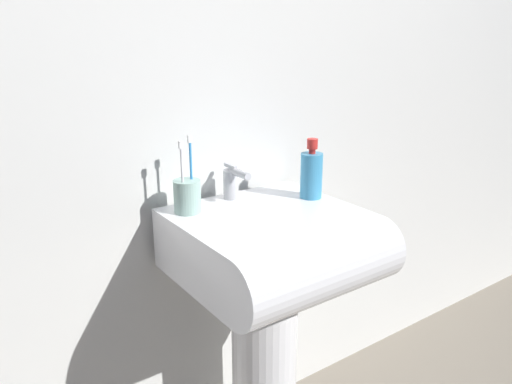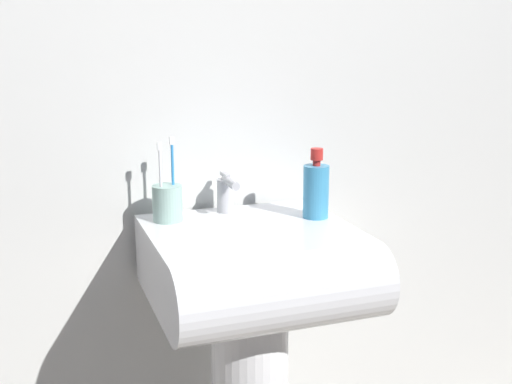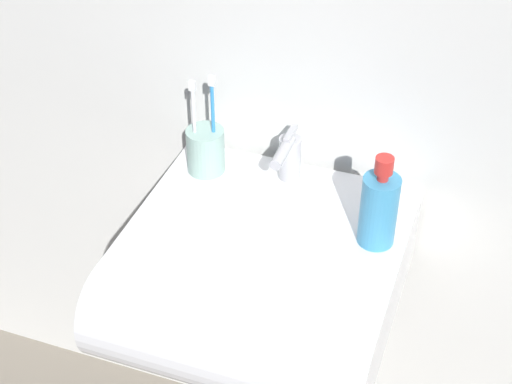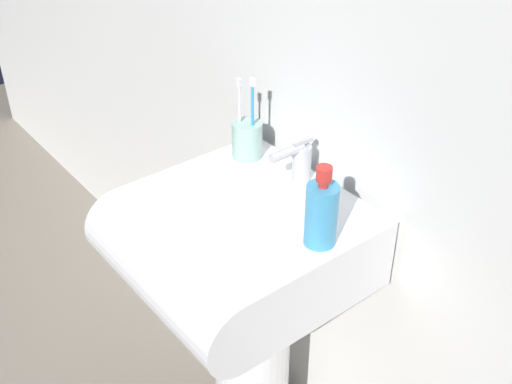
% 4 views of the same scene
% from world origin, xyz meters
% --- Properties ---
extents(wall_back, '(5.00, 0.05, 2.40)m').
position_xyz_m(wall_back, '(0.00, 0.25, 1.20)').
color(wall_back, silver).
rests_on(wall_back, ground).
extents(sink_basin, '(0.50, 0.50, 0.18)m').
position_xyz_m(sink_basin, '(0.00, -0.06, 0.78)').
color(sink_basin, white).
rests_on(sink_basin, sink_pedestal).
extents(faucet, '(0.04, 0.12, 0.11)m').
position_xyz_m(faucet, '(-0.01, 0.15, 0.92)').
color(faucet, '#B7B7BC').
rests_on(faucet, sink_basin).
extents(toothbrush_cup, '(0.08, 0.08, 0.21)m').
position_xyz_m(toothbrush_cup, '(-0.18, 0.13, 0.91)').
color(toothbrush_cup, '#99BFB2').
rests_on(toothbrush_cup, sink_basin).
extents(soap_bottle, '(0.07, 0.07, 0.18)m').
position_xyz_m(soap_bottle, '(0.19, 0.03, 0.94)').
color(soap_bottle, '#3F99CC').
rests_on(soap_bottle, sink_basin).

